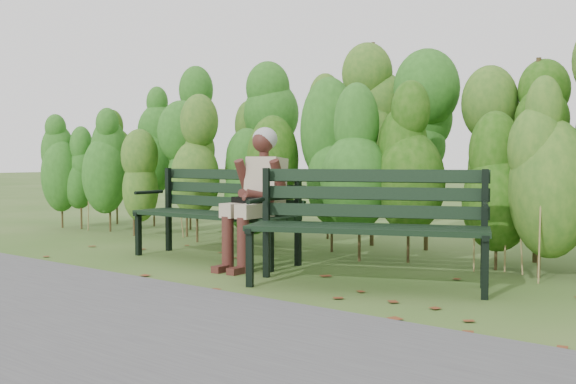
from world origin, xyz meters
The scene contains 7 objects.
ground centered at (0.00, 0.00, 0.00)m, with size 80.00×80.00×0.00m, color #335C1D.
footpath centered at (0.00, -2.20, 0.01)m, with size 60.00×2.50×0.01m, color #474749.
hedge_band centered at (0.00, 1.86, 1.26)m, with size 11.04×1.67×2.42m.
leaf_litter centered at (-0.01, -0.14, 0.00)m, with size 5.92×2.13×0.01m.
bench_left centered at (-0.92, 0.35, 0.57)m, with size 1.96×0.71×0.97m.
bench_right centered at (1.10, 0.06, 0.59)m, with size 2.08×1.37×1.00m.
seated_woman centered at (-0.26, 0.18, 0.79)m, with size 0.55×0.81×1.39m.
Camera 1 is at (4.09, -4.84, 1.10)m, focal length 42.00 mm.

